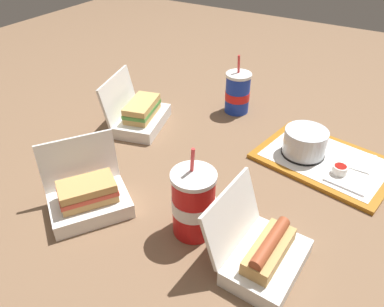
{
  "coord_description": "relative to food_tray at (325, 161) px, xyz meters",
  "views": [
    {
      "loc": [
        -0.47,
        0.74,
        0.65
      ],
      "look_at": [
        -0.03,
        0.01,
        0.05
      ],
      "focal_mm": 35.0,
      "sensor_mm": 36.0,
      "label": 1
    }
  ],
  "objects": [
    {
      "name": "plastic_fork",
      "position": [
        -0.07,
        0.1,
        0.01
      ],
      "size": [
        0.11,
        0.03,
        0.0
      ],
      "primitive_type": "cube",
      "rotation": [
        0.0,
        0.0,
        -0.14
      ],
      "color": "white",
      "rests_on": "food_tray"
    },
    {
      "name": "clamshell_sandwich_left",
      "position": [
        0.45,
        0.5,
        0.04
      ],
      "size": [
        0.24,
        0.24,
        0.17
      ],
      "color": "white",
      "rests_on": "ground_plane"
    },
    {
      "name": "cake_container",
      "position": [
        0.07,
        0.01,
        0.04
      ],
      "size": [
        0.13,
        0.13,
        0.08
      ],
      "color": "black",
      "rests_on": "food_tray"
    },
    {
      "name": "clamshell_hotdog_right",
      "position": [
        0.02,
        0.44,
        0.03
      ],
      "size": [
        0.19,
        0.2,
        0.16
      ],
      "color": "white",
      "rests_on": "ground_plane"
    },
    {
      "name": "clamshell_sandwich_corner",
      "position": [
        0.59,
        0.11,
        0.04
      ],
      "size": [
        0.21,
        0.24,
        0.17
      ],
      "color": "white",
      "rests_on": "ground_plane"
    },
    {
      "name": "soda_cup_back",
      "position": [
        0.19,
        0.42,
        0.08
      ],
      "size": [
        0.1,
        0.1,
        0.23
      ],
      "color": "red",
      "rests_on": "ground_plane"
    },
    {
      "name": "napkin_stack",
      "position": [
        -0.07,
        -0.04,
        0.01
      ],
      "size": [
        0.1,
        0.1,
        0.0
      ],
      "primitive_type": "cube",
      "rotation": [
        0.0,
        0.0,
        -0.03
      ],
      "color": "white",
      "rests_on": "food_tray"
    },
    {
      "name": "ketchup_cup",
      "position": [
        -0.05,
        0.05,
        0.02
      ],
      "size": [
        0.04,
        0.04,
        0.02
      ],
      "color": "white",
      "rests_on": "food_tray"
    },
    {
      "name": "ground_plane",
      "position": [
        0.35,
        0.21,
        -0.01
      ],
      "size": [
        3.2,
        3.2,
        0.0
      ],
      "primitive_type": "plane",
      "color": "brown"
    },
    {
      "name": "soda_cup_center",
      "position": [
        0.36,
        -0.15,
        0.06
      ],
      "size": [
        0.09,
        0.09,
        0.2
      ],
      "color": "#1938B7",
      "rests_on": "ground_plane"
    },
    {
      "name": "food_tray",
      "position": [
        0.0,
        0.0,
        0.0
      ],
      "size": [
        0.41,
        0.32,
        0.01
      ],
      "color": "#A56619",
      "rests_on": "ground_plane"
    }
  ]
}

